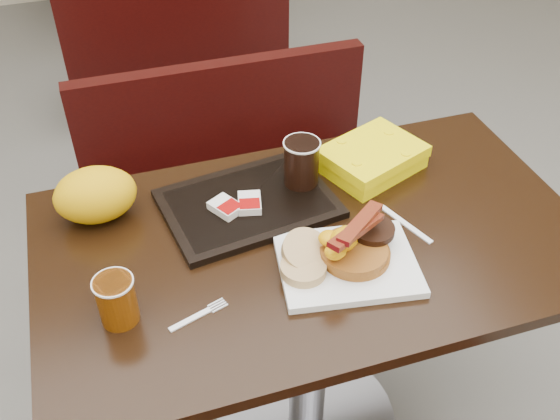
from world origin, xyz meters
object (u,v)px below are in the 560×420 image
object	(u,v)px
coffee_cup_far	(301,163)
bench_near_n	(239,188)
platter	(347,264)
paper_bag	(95,195)
coffee_cup_near	(117,300)
bench_far_s	(173,39)
pancake_stack	(355,251)
hashbrown_sleeve_left	(226,207)
knife	(406,224)
tray	(248,204)
table_near	(309,344)
hashbrown_sleeve_right	(250,203)
fork	(190,320)
clamshell	(372,158)

from	to	relation	value
coffee_cup_far	bench_near_n	bearing A→B (deg)	93.13
platter	paper_bag	distance (m)	0.57
coffee_cup_near	bench_far_s	bearing A→B (deg)	77.82
bench_far_s	coffee_cup_near	size ratio (longest dim) A/B	9.84
platter	paper_bag	bearing A→B (deg)	154.86
pancake_stack	hashbrown_sleeve_left	size ratio (longest dim) A/B	2.09
knife	tray	xyz separation A→B (m)	(-0.32, 0.17, 0.01)
table_near	platter	bearing A→B (deg)	-72.98
knife	hashbrown_sleeve_right	xyz separation A→B (m)	(-0.32, 0.15, 0.03)
fork	hashbrown_sleeve_left	size ratio (longest dim) A/B	1.76
knife	paper_bag	world-z (taller)	paper_bag
bench_far_s	clamshell	bearing A→B (deg)	-82.63
pancake_stack	coffee_cup_near	size ratio (longest dim) A/B	1.44
hashbrown_sleeve_right	coffee_cup_far	xyz separation A→B (m)	(0.14, 0.05, 0.05)
hashbrown_sleeve_left	clamshell	xyz separation A→B (m)	(0.39, 0.07, 0.00)
fork	coffee_cup_far	xyz separation A→B (m)	(0.34, 0.32, 0.07)
coffee_cup_near	fork	xyz separation A→B (m)	(0.13, -0.05, -0.05)
paper_bag	bench_near_n	bearing A→B (deg)	47.95
hashbrown_sleeve_left	clamshell	distance (m)	0.39
pancake_stack	bench_near_n	bearing A→B (deg)	93.72
fork	bench_near_n	bearing A→B (deg)	51.96
clamshell	paper_bag	distance (m)	0.66
tray	hashbrown_sleeve_right	bearing A→B (deg)	-103.82
pancake_stack	knife	distance (m)	0.18
fork	hashbrown_sleeve_left	bearing A→B (deg)	44.85
bench_near_n	pancake_stack	xyz separation A→B (m)	(0.05, -0.80, 0.42)
tray	hashbrown_sleeve_right	world-z (taller)	hashbrown_sleeve_right
knife	paper_bag	xyz separation A→B (m)	(-0.65, 0.24, 0.06)
fork	clamshell	xyz separation A→B (m)	(0.53, 0.34, 0.03)
pancake_stack	platter	bearing A→B (deg)	-156.01
pancake_stack	fork	xyz separation A→B (m)	(-0.36, -0.05, -0.03)
bench_far_s	bench_near_n	bearing A→B (deg)	-90.00
hashbrown_sleeve_right	clamshell	world-z (taller)	clamshell
pancake_stack	paper_bag	size ratio (longest dim) A/B	0.81
tray	hashbrown_sleeve_left	xyz separation A→B (m)	(-0.06, -0.02, 0.02)
hashbrown_sleeve_left	hashbrown_sleeve_right	size ratio (longest dim) A/B	1.01
bench_far_s	fork	world-z (taller)	fork
tray	table_near	bearing A→B (deg)	-60.44
bench_near_n	knife	distance (m)	0.85
fork	pancake_stack	bearing A→B (deg)	-10.35
table_near	platter	distance (m)	0.40
fork	clamshell	world-z (taller)	clamshell
hashbrown_sleeve_left	tray	bearing A→B (deg)	-13.61
fork	clamshell	distance (m)	0.63
table_near	hashbrown_sleeve_left	size ratio (longest dim) A/B	17.10
platter	tray	world-z (taller)	tray
table_near	bench_near_n	world-z (taller)	table_near
fork	hashbrown_sleeve_left	xyz separation A→B (m)	(0.14, 0.27, 0.03)
bench_near_n	clamshell	world-z (taller)	clamshell
fork	hashbrown_sleeve_right	distance (m)	0.34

